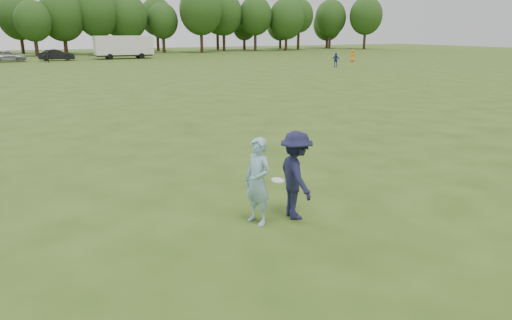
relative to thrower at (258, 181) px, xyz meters
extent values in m
plane|color=#304A14|center=(-0.28, 0.21, -0.93)|extent=(200.00, 200.00, 0.00)
imported|color=#84B2CD|center=(0.00, 0.00, 0.00)|extent=(0.62, 0.78, 1.87)
imported|color=#191A37|center=(0.87, -0.10, 0.04)|extent=(0.91, 1.35, 1.94)
imported|color=navy|center=(26.98, 34.11, -0.16)|extent=(0.87, 0.94, 1.55)
imported|color=orange|center=(34.47, 40.66, -0.17)|extent=(0.89, 0.78, 1.54)
imported|color=#2A2A2A|center=(-1.24, 56.92, -0.14)|extent=(1.51, 1.11, 1.58)
imported|color=gray|center=(-5.77, 60.13, -0.18)|extent=(4.43, 1.86, 1.50)
imported|color=black|center=(0.12, 60.11, -0.18)|extent=(4.67, 2.02, 1.50)
cone|color=#F65F0C|center=(16.65, 43.58, -0.78)|extent=(0.28, 0.28, 0.30)
cylinder|color=white|center=(0.31, -0.30, 0.07)|extent=(0.33, 0.33, 0.06)
cube|color=white|center=(9.11, 60.44, 0.97)|extent=(8.00, 2.50, 2.60)
cube|color=black|center=(9.11, 60.44, -0.43)|extent=(7.60, 2.30, 0.25)
cylinder|color=black|center=(6.91, 59.19, -0.53)|extent=(0.80, 0.25, 0.80)
cylinder|color=black|center=(6.91, 61.69, -0.53)|extent=(0.80, 0.25, 0.80)
cylinder|color=black|center=(11.31, 59.19, -0.53)|extent=(0.80, 0.25, 0.80)
cylinder|color=black|center=(11.31, 61.69, -0.53)|extent=(0.80, 0.25, 0.80)
cube|color=#333333|center=(4.71, 60.44, -0.38)|extent=(1.20, 0.15, 0.12)
cylinder|color=#332114|center=(-1.88, 72.90, 0.57)|extent=(0.56, 0.56, 3.01)
ellipsoid|color=#1F3913|center=(-1.88, 72.90, 4.40)|extent=(5.46, 5.46, 6.28)
cylinder|color=#332114|center=(2.55, 75.29, 0.68)|extent=(0.56, 0.56, 3.23)
ellipsoid|color=#1F3913|center=(2.55, 75.29, 5.39)|extent=(7.29, 7.29, 8.38)
cylinder|color=#332114|center=(7.96, 75.19, 0.95)|extent=(0.56, 0.56, 3.77)
ellipsoid|color=#1F3913|center=(7.96, 75.19, 5.79)|extent=(6.95, 6.95, 8.00)
cylinder|color=#332114|center=(13.10, 75.77, 0.73)|extent=(0.56, 0.56, 3.33)
ellipsoid|color=#1F3913|center=(13.10, 75.77, 5.24)|extent=(6.71, 6.71, 7.71)
cylinder|color=#332114|center=(19.31, 76.02, 0.68)|extent=(0.56, 0.56, 3.22)
ellipsoid|color=#1F3913|center=(19.31, 76.02, 4.64)|extent=(5.54, 5.54, 6.37)
cylinder|color=#332114|center=(25.56, 73.08, 1.14)|extent=(0.56, 0.56, 4.15)
ellipsoid|color=#1F3913|center=(25.56, 73.08, 6.44)|extent=(7.59, 7.59, 8.73)
cylinder|color=#332114|center=(31.45, 76.60, 1.04)|extent=(0.56, 0.56, 3.95)
ellipsoid|color=#1F3913|center=(31.45, 76.60, 6.06)|extent=(7.16, 7.16, 8.24)
cylinder|color=#332114|center=(37.58, 75.22, 1.02)|extent=(0.56, 0.56, 3.90)
ellipsoid|color=#1F3913|center=(37.58, 75.22, 5.72)|extent=(6.49, 6.49, 7.46)
cylinder|color=#332114|center=(43.89, 73.99, 0.65)|extent=(0.56, 0.56, 3.16)
ellipsoid|color=#1F3913|center=(43.89, 73.99, 5.20)|extent=(6.99, 6.99, 8.04)
cylinder|color=#332114|center=(48.28, 76.41, 1.21)|extent=(0.56, 0.56, 4.29)
ellipsoid|color=#1F3913|center=(48.28, 76.41, 5.92)|extent=(6.02, 6.02, 6.93)
cylinder|color=#332114|center=(57.42, 77.98, 0.90)|extent=(0.56, 0.56, 3.68)
ellipsoid|color=#1F3913|center=(57.42, 77.98, 5.62)|extent=(6.78, 6.78, 7.80)
cylinder|color=#332114|center=(62.50, 72.31, 1.05)|extent=(0.56, 0.56, 3.96)
ellipsoid|color=#1F3913|center=(62.50, 72.31, 5.98)|extent=(6.93, 6.93, 7.96)
cylinder|color=#332114|center=(-3.77, 83.61, 0.71)|extent=(0.56, 0.56, 3.28)
ellipsoid|color=#1F3913|center=(-3.77, 83.61, 5.23)|extent=(6.78, 6.78, 7.79)
cylinder|color=#332114|center=(3.18, 82.06, 0.62)|extent=(0.56, 0.56, 3.11)
ellipsoid|color=#1F3913|center=(3.18, 82.06, 4.45)|extent=(5.34, 5.34, 6.14)
cylinder|color=#332114|center=(12.61, 83.47, 0.82)|extent=(0.56, 0.56, 3.50)
ellipsoid|color=#1F3913|center=(12.61, 83.47, 4.61)|extent=(4.82, 4.82, 5.54)
cylinder|color=#332114|center=(20.38, 84.07, 0.97)|extent=(0.56, 0.56, 3.80)
ellipsoid|color=#1F3913|center=(20.38, 84.07, 5.56)|extent=(6.34, 6.34, 7.29)
cylinder|color=#332114|center=(32.45, 82.32, 0.99)|extent=(0.56, 0.56, 3.84)
ellipsoid|color=#1F3913|center=(32.45, 82.32, 5.07)|extent=(5.09, 5.09, 5.86)
cylinder|color=#332114|center=(37.98, 81.16, 0.35)|extent=(0.56, 0.56, 2.58)
ellipsoid|color=#1F3913|center=(37.98, 81.16, 3.71)|extent=(4.86, 4.86, 5.59)
cylinder|color=#332114|center=(47.45, 82.59, 0.38)|extent=(0.56, 0.56, 2.62)
ellipsoid|color=#1F3913|center=(47.45, 82.59, 4.29)|extent=(6.11, 6.11, 7.02)
cylinder|color=#332114|center=(59.01, 81.26, 0.34)|extent=(0.56, 0.56, 2.54)
ellipsoid|color=#1F3913|center=(59.01, 81.26, 4.36)|extent=(6.47, 6.47, 7.44)
camera|label=1|loc=(-4.09, -8.07, 3.05)|focal=32.00mm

